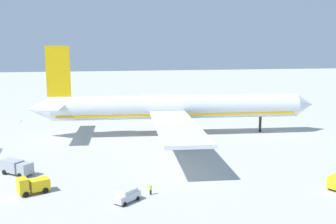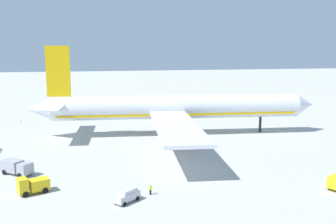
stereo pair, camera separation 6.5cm
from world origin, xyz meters
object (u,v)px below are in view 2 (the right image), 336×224
at_px(airliner, 173,108).
at_px(ground_worker_2, 150,189).
at_px(service_truck_2, 33,185).
at_px(traffic_cone_1, 21,121).
at_px(service_van, 127,195).
at_px(service_truck_1, 16,167).
at_px(traffic_cone_0, 308,125).

relative_size(airliner, ground_worker_2, 47.12).
xyz_separation_m(service_truck_2, traffic_cone_1, (-11.82, 64.26, -1.12)).
bearing_deg(ground_worker_2, service_van, -152.38).
bearing_deg(service_truck_2, service_truck_1, 111.81).
xyz_separation_m(service_truck_2, ground_worker_2, (18.23, -4.42, -0.56)).
relative_size(service_truck_2, traffic_cone_1, 9.52).
distance_m(service_truck_1, traffic_cone_0, 83.05).
distance_m(traffic_cone_0, traffic_cone_1, 88.75).
relative_size(service_truck_2, traffic_cone_0, 9.52).
distance_m(service_truck_1, service_van, 25.00).
bearing_deg(ground_worker_2, airliner, 72.63).
bearing_deg(traffic_cone_1, ground_worker_2, -66.36).
height_order(service_truck_1, traffic_cone_1, service_truck_1).
relative_size(airliner, service_van, 17.60).
xyz_separation_m(airliner, service_van, (-16.91, -43.51, -6.22)).
xyz_separation_m(service_van, ground_worker_2, (3.95, 2.06, -0.19)).
bearing_deg(airliner, traffic_cone_0, 3.76).
bearing_deg(airliner, ground_worker_2, -107.37).
relative_size(service_truck_1, service_van, 1.41).
bearing_deg(service_truck_1, service_truck_2, -68.19).
xyz_separation_m(service_van, traffic_cone_1, (-26.11, 70.74, -0.76)).
bearing_deg(airliner, service_truck_2, -130.11).
bearing_deg(traffic_cone_0, service_van, -141.98).
relative_size(ground_worker_2, traffic_cone_1, 3.02).
bearing_deg(traffic_cone_0, service_truck_2, -151.56).
distance_m(airliner, service_van, 47.09).
xyz_separation_m(service_truck_1, ground_worker_2, (22.39, -14.80, -0.61)).
distance_m(airliner, ground_worker_2, 43.90).
height_order(service_van, traffic_cone_1, service_van).
bearing_deg(service_truck_1, service_van, -42.45).
relative_size(service_van, ground_worker_2, 2.68).
bearing_deg(airliner, traffic_cone_1, 147.67).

